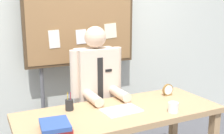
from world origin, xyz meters
TOP-DOWN VIEW (x-y plane):
  - back_wall at (0.00, 1.12)m, footprint 6.40×0.08m
  - desk at (0.00, 0.00)m, footprint 1.77×0.69m
  - person at (0.00, 0.52)m, footprint 0.55×0.56m
  - bulletin_board at (-0.00, 0.92)m, footprint 1.27×0.09m
  - book_stack at (-0.60, -0.15)m, footprint 0.23×0.26m
  - open_notebook at (-0.00, -0.02)m, footprint 0.34×0.23m
  - desk_clock at (0.62, 0.15)m, footprint 0.12×0.04m
  - coffee_mug at (0.38, -0.24)m, footprint 0.09×0.09m
  - pen_holder at (-0.39, 0.20)m, footprint 0.07×0.07m

SIDE VIEW (x-z plane):
  - desk at x=0.00m, z-range 0.28..1.02m
  - person at x=0.00m, z-range -0.05..1.38m
  - open_notebook at x=0.00m, z-range 0.74..0.75m
  - book_stack at x=-0.60m, z-range 0.74..0.80m
  - coffee_mug at x=0.38m, z-range 0.74..0.83m
  - pen_holder at x=-0.39m, z-range 0.71..0.87m
  - desk_clock at x=0.62m, z-range 0.73..0.85m
  - back_wall at x=0.00m, z-range 0.00..2.70m
  - bulletin_board at x=0.00m, z-range 0.46..2.59m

